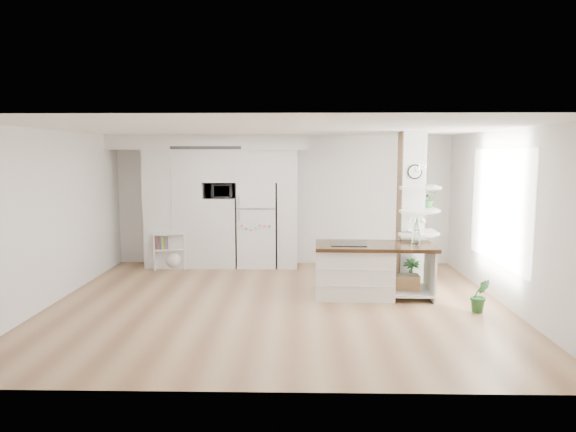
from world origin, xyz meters
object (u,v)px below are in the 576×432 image
refrigerator (257,224)px  kitchen_island (361,269)px  floor_plant_a (480,295)px  bookshelf (171,253)px

refrigerator → kitchen_island: bearing=-49.8°
floor_plant_a → kitchen_island: bearing=153.0°
bookshelf → kitchen_island: bearing=-39.7°
bookshelf → floor_plant_a: (5.26, -2.81, -0.07)m
floor_plant_a → bookshelf: bearing=151.9°
kitchen_island → bookshelf: kitchen_island is taller
kitchen_island → refrigerator: bearing=132.3°
refrigerator → bookshelf: (-1.74, -0.26, -0.55)m
kitchen_island → bookshelf: size_ratio=2.65×
refrigerator → kitchen_island: size_ratio=0.90×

